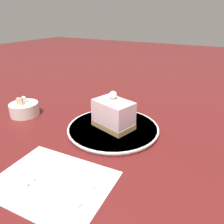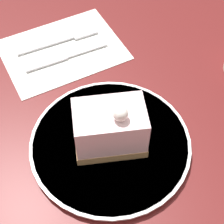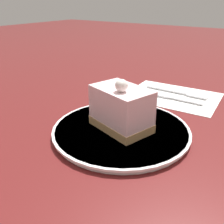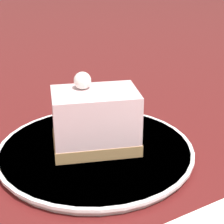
{
  "view_description": "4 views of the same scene",
  "coord_description": "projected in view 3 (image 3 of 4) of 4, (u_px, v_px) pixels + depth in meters",
  "views": [
    {
      "loc": [
        -0.5,
        -0.28,
        0.3
      ],
      "look_at": [
        -0.03,
        -0.02,
        0.06
      ],
      "focal_mm": 35.0,
      "sensor_mm": 36.0,
      "label": 1
    },
    {
      "loc": [
        0.27,
        -0.15,
        0.51
      ],
      "look_at": [
        -0.04,
        -0.01,
        0.07
      ],
      "focal_mm": 60.0,
      "sensor_mm": 36.0,
      "label": 2
    },
    {
      "loc": [
        0.33,
        0.2,
        0.23
      ],
      "look_at": [
        -0.01,
        -0.03,
        0.05
      ],
      "focal_mm": 40.0,
      "sensor_mm": 36.0,
      "label": 3
    },
    {
      "loc": [
        -0.42,
        0.16,
        0.25
      ],
      "look_at": [
        -0.04,
        -0.04,
        0.06
      ],
      "focal_mm": 60.0,
      "sensor_mm": 36.0,
      "label": 4
    }
  ],
  "objects": [
    {
      "name": "knife",
      "position": [
        163.0,
        96.0,
        0.64
      ],
      "size": [
        0.02,
        0.17,
        0.0
      ],
      "rotation": [
        0.0,
        0.0,
        0.02
      ],
      "color": "silver",
      "rests_on": "napkin"
    },
    {
      "name": "napkin",
      "position": [
        172.0,
        96.0,
        0.65
      ],
      "size": [
        0.19,
        0.24,
        0.0
      ],
      "rotation": [
        0.0,
        0.0,
        0.06
      ],
      "color": "white",
      "rests_on": "ground_plane"
    },
    {
      "name": "plate",
      "position": [
        121.0,
        130.0,
        0.47
      ],
      "size": [
        0.26,
        0.26,
        0.01
      ],
      "color": "white",
      "rests_on": "ground_plane"
    },
    {
      "name": "ground_plane",
      "position": [
        124.0,
        142.0,
        0.45
      ],
      "size": [
        4.0,
        4.0,
        0.0
      ],
      "primitive_type": "plane",
      "color": "#5B1919"
    },
    {
      "name": "fork",
      "position": [
        181.0,
        93.0,
        0.66
      ],
      "size": [
        0.02,
        0.17,
        0.0
      ],
      "rotation": [
        0.0,
        0.0,
        0.02
      ],
      "color": "silver",
      "rests_on": "napkin"
    },
    {
      "name": "cake_slice",
      "position": [
        121.0,
        108.0,
        0.45
      ],
      "size": [
        0.1,
        0.12,
        0.1
      ],
      "rotation": [
        0.0,
        0.0,
        -0.29
      ],
      "color": "#AD8451",
      "rests_on": "plate"
    }
  ]
}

